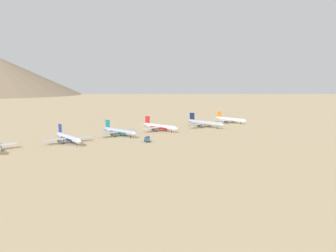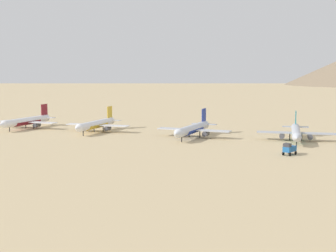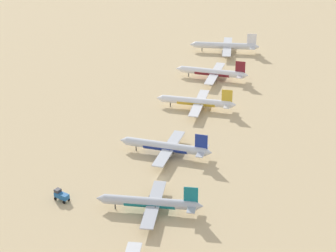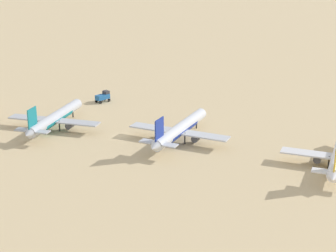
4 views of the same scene
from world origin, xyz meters
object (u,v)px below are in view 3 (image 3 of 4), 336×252
at_px(parked_jet_1, 213,72).
at_px(parked_jet_3, 166,147).
at_px(parked_jet_0, 226,46).
at_px(parked_jet_2, 197,102).
at_px(service_truck, 61,195).
at_px(parked_jet_4, 151,203).

distance_m(parked_jet_1, parked_jet_3, 80.54).
bearing_deg(parked_jet_0, parked_jet_2, 79.57).
xyz_separation_m(parked_jet_1, parked_jet_2, (6.89, 35.45, -0.04)).
bearing_deg(parked_jet_3, service_truck, 45.61).
bearing_deg(parked_jet_1, parked_jet_4, 80.28).
bearing_deg(parked_jet_2, parked_jet_4, 80.83).
xyz_separation_m(parked_jet_1, parked_jet_3, (17.52, 78.61, 0.08)).
relative_size(parked_jet_1, parked_jet_3, 0.98).
relative_size(parked_jet_2, parked_jet_4, 0.99).
xyz_separation_m(parked_jet_3, service_truck, (33.71, 34.43, -1.48)).
xyz_separation_m(parked_jet_0, parked_jet_1, (6.76, 38.69, -0.17)).
bearing_deg(parked_jet_2, parked_jet_1, -100.99).
relative_size(parked_jet_4, service_truck, 6.35).
distance_m(parked_jet_0, parked_jet_4, 159.08).
height_order(parked_jet_0, parked_jet_3, parked_jet_0).
xyz_separation_m(parked_jet_1, service_truck, (51.23, 113.04, -1.40)).
xyz_separation_m(parked_jet_0, parked_jet_4, (26.98, 156.77, -0.18)).
height_order(parked_jet_2, parked_jet_4, parked_jet_4).
distance_m(parked_jet_1, parked_jet_2, 36.11).
bearing_deg(parked_jet_4, parked_jet_3, -93.91).
height_order(parked_jet_0, parked_jet_4, parked_jet_0).
xyz_separation_m(parked_jet_0, parked_jet_3, (24.29, 117.30, -0.09)).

